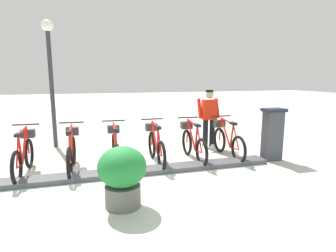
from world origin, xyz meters
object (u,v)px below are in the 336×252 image
bike_docked_0 (227,140)px  bike_docked_2 (156,145)px  lamp_post (50,64)px  worker_near_rack (209,116)px  bike_docked_1 (193,143)px  payment_kiosk (272,133)px  planter_bush (122,174)px  bike_docked_5 (24,155)px  bike_docked_3 (115,148)px  bike_docked_4 (72,151)px

bike_docked_0 → bike_docked_2: 1.88m
lamp_post → bike_docked_0: bearing=-118.5°
worker_near_rack → bike_docked_1: bearing=138.8°
payment_kiosk → planter_bush: payment_kiosk is taller
bike_docked_0 → lamp_post: size_ratio=0.48×
payment_kiosk → worker_near_rack: 1.88m
bike_docked_2 → lamp_post: 3.91m
payment_kiosk → lamp_post: (2.92, 5.24, 1.70)m
bike_docked_5 → worker_near_rack: 4.80m
bike_docked_1 → bike_docked_3: size_ratio=1.00×
lamp_post → worker_near_rack: bearing=-107.2°
bike_docked_2 → lamp_post: size_ratio=0.48×
payment_kiosk → bike_docked_5: payment_kiosk is taller
bike_docked_0 → lamp_post: bearing=61.5°
worker_near_rack → planter_bush: size_ratio=1.71×
bike_docked_5 → worker_near_rack: bearing=-77.6°
planter_bush → bike_docked_3: bearing=-2.8°
bike_docked_0 → planter_bush: 3.57m
payment_kiosk → bike_docked_3: 3.79m
payment_kiosk → worker_near_rack: size_ratio=0.77×
bike_docked_3 → bike_docked_4: 0.94m
bike_docked_5 → lamp_post: size_ratio=0.48×
bike_docked_5 → planter_bush: bearing=-138.9°
bike_docked_4 → bike_docked_1: bearing=-90.0°
bike_docked_4 → bike_docked_0: bearing=-90.0°
lamp_post → planter_bush: (-4.40, -1.40, -1.83)m
bike_docked_2 → bike_docked_0: bearing=-90.0°
planter_bush → bike_docked_2: bearing=-26.9°
bike_docked_0 → planter_bush: (-2.05, 2.93, 0.11)m
bike_docked_2 → payment_kiosk: bearing=-101.6°
bike_docked_1 → bike_docked_2: (0.00, 0.94, 0.00)m
bike_docked_1 → lamp_post: lamp_post is taller
payment_kiosk → bike_docked_0: size_ratio=0.74×
bike_docked_4 → bike_docked_5: same height
payment_kiosk → bike_docked_1: (0.57, 1.85, -0.24)m
planter_bush → worker_near_rack: bearing=-43.1°
worker_near_rack → planter_bush: 4.23m
bike_docked_2 → bike_docked_3: (0.00, 0.94, 0.00)m
bike_docked_3 → planter_bush: (-2.05, 0.10, 0.11)m
lamp_post → planter_bush: size_ratio=3.68×
lamp_post → bike_docked_1: bearing=-124.8°
bike_docked_0 → bike_docked_3: size_ratio=1.00×
bike_docked_5 → bike_docked_3: bearing=-90.0°
bike_docked_1 → bike_docked_2: bearing=90.0°
bike_docked_5 → bike_docked_2: bearing=-90.0°
bike_docked_0 → bike_docked_4: (0.00, 3.77, 0.00)m
bike_docked_5 → planter_bush: 2.72m
bike_docked_5 → bike_docked_1: bearing=-90.0°
bike_docked_3 → bike_docked_5: same height
payment_kiosk → bike_docked_5: size_ratio=0.74×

